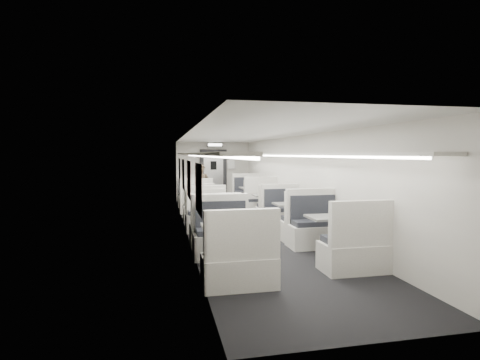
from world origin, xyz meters
name	(u,v)px	position (x,y,z in m)	size (l,w,h in m)	color
room	(245,182)	(0.00, 0.00, 1.20)	(3.24, 12.24, 2.64)	black
booth_left_a	(194,198)	(-1.00, 3.61, 0.38)	(1.05, 2.13, 1.14)	silver
booth_left_b	(202,211)	(-1.00, 0.93, 0.35)	(0.95, 1.94, 1.04)	silver
booth_left_c	(210,221)	(-1.00, -0.86, 0.38)	(1.04, 2.10, 1.13)	silver
booth_left_d	(229,247)	(-1.00, -3.32, 0.39)	(1.07, 2.17, 1.16)	silver
booth_right_a	(254,198)	(1.00, 3.08, 0.40)	(1.10, 2.24, 1.20)	silver
booth_right_b	(267,206)	(1.00, 1.42, 0.36)	(0.99, 2.01, 1.08)	silver
booth_right_c	(292,218)	(1.00, -0.81, 0.38)	(1.04, 2.10, 1.12)	silver
booth_right_d	(333,236)	(1.00, -2.99, 0.40)	(1.10, 2.23, 1.19)	silver
passenger	(202,188)	(-0.79, 3.06, 0.79)	(0.58, 0.38, 1.58)	black
window_a	(180,171)	(-1.49, 3.40, 1.35)	(0.02, 1.18, 0.84)	black
window_b	(183,174)	(-1.49, 1.20, 1.35)	(0.02, 1.18, 0.84)	black
window_c	(189,180)	(-1.49, -1.00, 1.35)	(0.02, 1.18, 0.84)	black
window_d	(199,189)	(-1.49, -3.20, 1.35)	(0.02, 1.18, 0.84)	black
luggage_rack_left	(197,154)	(-1.24, -0.30, 1.92)	(0.46, 10.40, 0.09)	silver
luggage_rack_right	(295,154)	(1.24, -0.30, 1.92)	(0.46, 10.40, 0.09)	silver
vestibule_door	(213,175)	(0.00, 5.93, 1.04)	(1.10, 0.13, 2.10)	black
exit_sign	(215,145)	(0.00, 5.44, 2.28)	(0.62, 0.12, 0.16)	black
wall_notice	(231,164)	(0.75, 5.92, 1.50)	(0.32, 0.02, 0.40)	white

